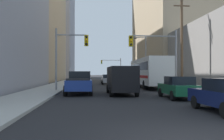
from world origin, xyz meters
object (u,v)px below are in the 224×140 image
(traffic_signal_far_right, at_px, (112,65))
(pickup_truck_blue, at_px, (79,83))
(sedan_white, at_px, (85,78))
(traffic_signal_near_right, at_px, (155,49))
(traffic_signal_near_left, at_px, (70,49))
(sedan_green, at_px, (179,87))
(cargo_van_black, at_px, (121,79))
(sedan_silver, at_px, (108,79))
(sedan_beige, at_px, (128,79))
(city_bus, at_px, (148,72))

(traffic_signal_far_right, bearing_deg, pickup_truck_blue, -98.28)
(sedan_white, xyz_separation_m, traffic_signal_near_right, (7.37, -20.12, 3.32))
(sedan_white, height_order, traffic_signal_near_left, traffic_signal_near_left)
(sedan_green, height_order, traffic_signal_far_right, traffic_signal_far_right)
(cargo_van_black, distance_m, traffic_signal_near_right, 6.08)
(pickup_truck_blue, distance_m, traffic_signal_near_left, 4.23)
(traffic_signal_near_right, bearing_deg, sedan_silver, 104.42)
(pickup_truck_blue, bearing_deg, traffic_signal_far_right, 81.72)
(cargo_van_black, relative_size, traffic_signal_near_left, 0.87)
(sedan_green, xyz_separation_m, traffic_signal_near_right, (0.29, 6.99, 3.32))
(pickup_truck_blue, height_order, sedan_beige, pickup_truck_blue)
(city_bus, distance_m, traffic_signal_near_left, 10.19)
(traffic_signal_near_left, bearing_deg, cargo_van_black, -40.19)
(traffic_signal_far_right, bearing_deg, cargo_van_black, -94.09)
(sedan_beige, height_order, sedan_silver, same)
(pickup_truck_blue, height_order, traffic_signal_near_left, traffic_signal_near_left)
(sedan_green, xyz_separation_m, sedan_white, (-7.08, 27.11, 0.00))
(traffic_signal_near_left, bearing_deg, sedan_beige, 62.86)
(sedan_white, distance_m, traffic_signal_near_right, 21.68)
(sedan_green, bearing_deg, traffic_signal_far_right, 90.14)
(pickup_truck_blue, xyz_separation_m, traffic_signal_far_right, (6.88, 47.32, 3.20))
(pickup_truck_blue, bearing_deg, sedan_beige, 69.17)
(city_bus, relative_size, sedan_white, 2.71)
(cargo_van_black, distance_m, sedan_green, 4.85)
(city_bus, bearing_deg, pickup_truck_blue, -136.05)
(city_bus, bearing_deg, sedan_beige, 94.34)
(city_bus, relative_size, pickup_truck_blue, 2.12)
(traffic_signal_near_right, bearing_deg, pickup_truck_blue, -159.62)
(pickup_truck_blue, distance_m, sedan_beige, 19.50)
(cargo_van_black, bearing_deg, traffic_signal_far_right, 85.91)
(pickup_truck_blue, relative_size, sedan_beige, 1.29)
(cargo_van_black, relative_size, sedan_beige, 1.24)
(cargo_van_black, relative_size, sedan_green, 1.23)
(cargo_van_black, height_order, traffic_signal_near_right, traffic_signal_near_right)
(sedan_green, height_order, sedan_beige, same)
(sedan_green, bearing_deg, cargo_van_black, 137.93)
(sedan_green, xyz_separation_m, traffic_signal_far_right, (-0.13, 51.60, 3.36))
(sedan_green, bearing_deg, sedan_beige, 90.19)
(sedan_silver, bearing_deg, sedan_white, 122.92)
(city_bus, xyz_separation_m, traffic_signal_near_right, (-0.45, -4.76, 2.16))
(city_bus, distance_m, sedan_green, 11.83)
(city_bus, relative_size, traffic_signal_far_right, 1.92)
(sedan_silver, distance_m, traffic_signal_near_right, 15.32)
(sedan_white, distance_m, traffic_signal_far_right, 25.68)
(city_bus, distance_m, traffic_signal_near_right, 5.25)
(city_bus, relative_size, sedan_silver, 2.72)
(cargo_van_black, height_order, sedan_silver, cargo_van_black)
(sedan_green, height_order, sedan_silver, same)
(cargo_van_black, bearing_deg, sedan_beige, 79.69)
(city_bus, xyz_separation_m, traffic_signal_near_left, (-8.77, -4.76, 2.08))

